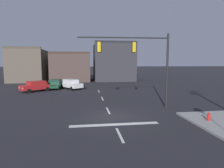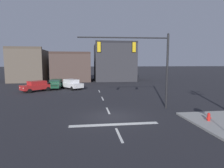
{
  "view_description": "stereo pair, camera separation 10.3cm",
  "coord_description": "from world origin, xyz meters",
  "px_view_note": "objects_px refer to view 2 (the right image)",
  "views": [
    {
      "loc": [
        -2.03,
        -15.07,
        4.41
      ],
      "look_at": [
        0.56,
        3.39,
        2.31
      ],
      "focal_mm": 30.63,
      "sensor_mm": 36.0,
      "label": 1
    },
    {
      "loc": [
        -1.93,
        -15.08,
        4.41
      ],
      "look_at": [
        0.56,
        3.39,
        2.31
      ],
      "focal_mm": 30.63,
      "sensor_mm": 36.0,
      "label": 2
    }
  ],
  "objects_px": {
    "fire_hydrant": "(209,118)",
    "car_lot_middle": "(56,84)",
    "signal_mast_near_side": "(142,57)",
    "car_lot_farside": "(72,84)",
    "car_lot_nearside": "(36,86)"
  },
  "relations": [
    {
      "from": "car_lot_farside",
      "to": "fire_hydrant",
      "type": "distance_m",
      "value": 22.7
    },
    {
      "from": "fire_hydrant",
      "to": "car_lot_nearside",
      "type": "bearing_deg",
      "value": 132.95
    },
    {
      "from": "car_lot_nearside",
      "to": "fire_hydrant",
      "type": "distance_m",
      "value": 24.14
    },
    {
      "from": "car_lot_nearside",
      "to": "car_lot_farside",
      "type": "xyz_separation_m",
      "value": [
        5.13,
        2.01,
        0.0
      ]
    },
    {
      "from": "signal_mast_near_side",
      "to": "fire_hydrant",
      "type": "xyz_separation_m",
      "value": [
        3.7,
        -4.81,
        -4.6
      ]
    },
    {
      "from": "car_lot_middle",
      "to": "car_lot_farside",
      "type": "height_order",
      "value": "same"
    },
    {
      "from": "car_lot_nearside",
      "to": "car_lot_middle",
      "type": "height_order",
      "value": "same"
    },
    {
      "from": "signal_mast_near_side",
      "to": "car_lot_middle",
      "type": "relative_size",
      "value": 1.86
    },
    {
      "from": "signal_mast_near_side",
      "to": "fire_hydrant",
      "type": "height_order",
      "value": "signal_mast_near_side"
    },
    {
      "from": "car_lot_middle",
      "to": "car_lot_farside",
      "type": "relative_size",
      "value": 0.98
    },
    {
      "from": "car_lot_nearside",
      "to": "fire_hydrant",
      "type": "height_order",
      "value": "car_lot_nearside"
    },
    {
      "from": "car_lot_nearside",
      "to": "car_lot_middle",
      "type": "distance_m",
      "value": 3.62
    },
    {
      "from": "signal_mast_near_side",
      "to": "fire_hydrant",
      "type": "bearing_deg",
      "value": -52.46
    },
    {
      "from": "fire_hydrant",
      "to": "car_lot_middle",
      "type": "bearing_deg",
      "value": 124.5
    },
    {
      "from": "car_lot_farside",
      "to": "fire_hydrant",
      "type": "xyz_separation_m",
      "value": [
        11.31,
        -19.67,
        -0.53
      ]
    }
  ]
}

